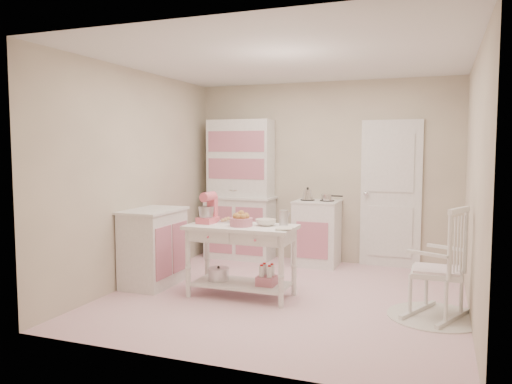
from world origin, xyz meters
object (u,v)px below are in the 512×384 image
(bread_basket, at_px, (241,222))
(rocking_chair, at_px, (437,262))
(stove, at_px, (317,233))
(work_table, at_px, (241,261))
(base_cabinet, at_px, (153,247))
(stand_mixer, at_px, (208,208))
(hutch, at_px, (240,189))

(bread_basket, bearing_deg, rocking_chair, 1.96)
(stove, relative_size, bread_basket, 3.68)
(stove, distance_m, rocking_chair, 2.38)
(stove, xyz_separation_m, work_table, (-0.43, -1.77, -0.06))
(stove, relative_size, rocking_chair, 0.84)
(base_cabinet, bearing_deg, stand_mixer, -3.62)
(base_cabinet, xyz_separation_m, stand_mixer, (0.75, -0.05, 0.51))
(base_cabinet, height_order, stand_mixer, stand_mixer)
(stove, relative_size, work_table, 0.77)
(work_table, bearing_deg, stand_mixer, 177.27)
(bread_basket, bearing_deg, base_cabinet, 174.37)
(rocking_chair, height_order, stand_mixer, stand_mixer)
(stand_mixer, bearing_deg, work_table, 1.97)
(stand_mixer, bearing_deg, rocking_chair, 4.68)
(hutch, relative_size, stand_mixer, 6.12)
(work_table, bearing_deg, stove, 76.34)
(base_cabinet, distance_m, bread_basket, 1.26)
(hutch, bearing_deg, stand_mixer, -79.07)
(stand_mixer, bearing_deg, bread_basket, -4.34)
(rocking_chair, relative_size, work_table, 0.92)
(hutch, height_order, stove, hutch)
(stove, bearing_deg, bread_basket, -102.71)
(hutch, bearing_deg, bread_basket, -67.19)
(stand_mixer, bearing_deg, stove, 68.81)
(base_cabinet, distance_m, rocking_chair, 3.21)
(hutch, bearing_deg, base_cabinet, -102.93)
(work_table, xyz_separation_m, bread_basket, (0.02, -0.05, 0.45))
(rocking_chair, xyz_separation_m, stand_mixer, (-2.46, 0.00, 0.42))
(hutch, distance_m, stand_mixer, 1.84)
(stove, height_order, work_table, stove)
(hutch, bearing_deg, stove, -2.39)
(work_table, bearing_deg, bread_basket, -68.20)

